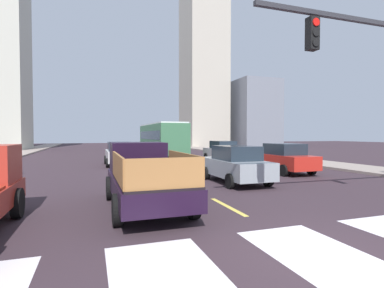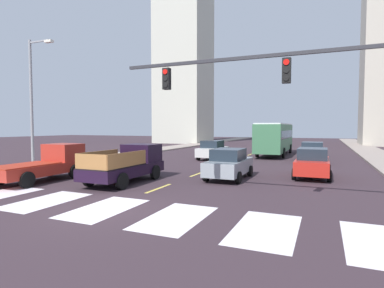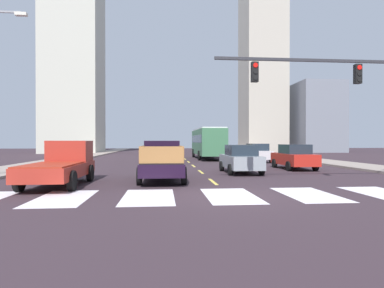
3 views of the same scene
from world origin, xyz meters
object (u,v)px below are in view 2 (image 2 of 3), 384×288
pickup_dark (47,164)px  sedan_mid (312,152)px  sedan_far (229,164)px  streetlight_left (33,98)px  pickup_stakebed (129,164)px  city_bus (275,137)px  traffic_signal_gantry (328,85)px  sedan_near_left (213,150)px  sedan_near_right (312,163)px

pickup_dark → sedan_mid: size_ratio=1.18×
pickup_dark → sedan_mid: (13.26, 14.71, -0.06)m
sedan_far → streetlight_left: 14.50m
pickup_stakebed → pickup_dark: size_ratio=1.00×
city_bus → traffic_signal_gantry: 22.86m
city_bus → sedan_far: city_bus is taller
city_bus → traffic_signal_gantry: size_ratio=0.94×
pickup_dark → sedan_near_left: size_ratio=1.18×
pickup_dark → sedan_mid: bearing=45.0°
sedan_near_left → streetlight_left: (-9.46, -11.06, 4.11)m
city_bus → streetlight_left: size_ratio=1.20×
streetlight_left → sedan_near_left: bearing=49.5°
pickup_stakebed → streetlight_left: streetlight_left is taller
pickup_dark → city_bus: (9.39, 20.67, 1.03)m
pickup_dark → streetlight_left: bearing=143.4°
sedan_far → traffic_signal_gantry: size_ratio=0.38×
sedan_mid → traffic_signal_gantry: (0.94, -16.26, 3.43)m
sedan_mid → sedan_near_right: bearing=-87.9°
sedan_near_left → sedan_far: (4.39, -9.76, 0.00)m
sedan_near_right → streetlight_left: 19.02m
sedan_mid → sedan_near_left: same height
city_bus → sedan_mid: city_bus is taller
traffic_signal_gantry → pickup_dark: bearing=173.8°
sedan_mid → traffic_signal_gantry: bearing=-86.5°
sedan_near_right → traffic_signal_gantry: traffic_signal_gantry is taller
pickup_dark → sedan_near_left: bearing=68.4°
sedan_far → streetlight_left: bearing=-173.4°
traffic_signal_gantry → city_bus: bearing=102.2°
sedan_mid → sedan_near_left: size_ratio=1.00×
sedan_near_left → pickup_stakebed: bearing=-89.1°
city_bus → traffic_signal_gantry: traffic_signal_gantry is taller
pickup_dark → sedan_near_right: bearing=23.6°
pickup_stakebed → sedan_near_right: size_ratio=1.18×
sedan_near_left → sedan_far: bearing=-63.3°
pickup_stakebed → sedan_mid: size_ratio=1.18×
streetlight_left → pickup_stakebed: bearing=-10.3°
sedan_near_left → traffic_signal_gantry: (9.42, -15.72, 3.43)m
sedan_near_left → pickup_dark: bearing=-106.2°
pickup_stakebed → sedan_far: size_ratio=1.18×
sedan_mid → pickup_dark: bearing=-131.8°
pickup_stakebed → pickup_dark: same height
sedan_far → pickup_dark: bearing=-153.1°
sedan_mid → streetlight_left: (-17.93, -11.61, 4.11)m
city_bus → sedan_far: size_ratio=2.45×
city_bus → sedan_near_right: city_bus is taller
city_bus → sedan_near_left: size_ratio=2.45×
pickup_stakebed → sedan_near_right: 10.54m
pickup_stakebed → city_bus: (4.97, 19.22, 1.02)m
pickup_dark → sedan_far: size_ratio=1.18×
sedan_mid → sedan_near_right: (0.27, -7.93, 0.00)m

